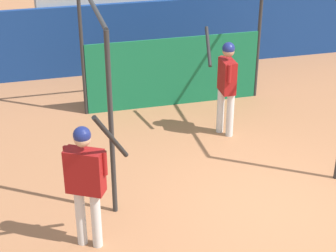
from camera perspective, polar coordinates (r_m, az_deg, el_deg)
ground_plane at (r=8.43m, az=10.79°, el=-8.08°), size 60.00×60.00×0.00m
outfield_wall at (r=13.13m, az=0.36°, el=9.32°), size 24.00×0.12×1.60m
batting_cage at (r=10.47m, az=1.39°, el=6.89°), size 3.60×3.43×2.73m
player_batter at (r=9.88m, az=5.94°, el=4.65°), size 0.50×0.86×1.87m
player_waiting at (r=7.07m, az=-8.33°, el=-5.09°), size 0.82×0.58×2.03m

